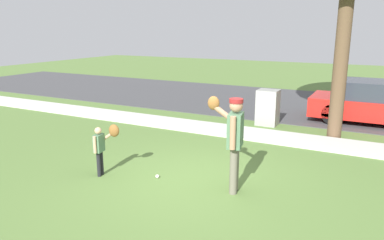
% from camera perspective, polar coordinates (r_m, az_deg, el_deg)
% --- Properties ---
extents(ground_plane, '(48.00, 48.00, 0.00)m').
position_cam_1_polar(ground_plane, '(10.48, 9.38, -2.45)').
color(ground_plane, '#567538').
extents(sidewalk_strip, '(36.00, 1.20, 0.06)m').
position_cam_1_polar(sidewalk_strip, '(10.56, 9.56, -2.16)').
color(sidewalk_strip, beige).
rests_on(sidewalk_strip, ground).
extents(road_surface, '(36.00, 6.80, 0.02)m').
position_cam_1_polar(road_surface, '(15.29, 15.37, 2.45)').
color(road_surface, '#424244').
rests_on(road_surface, ground).
extents(person_adult, '(0.78, 0.61, 1.74)m').
position_cam_1_polar(person_adult, '(6.63, 6.37, -2.24)').
color(person_adult, '#6B6656').
rests_on(person_adult, ground).
extents(person_child, '(0.45, 0.47, 1.06)m').
position_cam_1_polar(person_child, '(7.65, -13.55, -3.47)').
color(person_child, black).
rests_on(person_child, ground).
extents(baseball, '(0.07, 0.07, 0.07)m').
position_cam_1_polar(baseball, '(7.54, -5.37, -8.64)').
color(baseball, white).
rests_on(baseball, ground).
extents(utility_cabinet, '(0.63, 0.56, 1.10)m').
position_cam_1_polar(utility_cabinet, '(11.66, 11.60, 1.91)').
color(utility_cabinet, gray).
rests_on(utility_cabinet, ground).
extents(parked_hatchback_red, '(4.00, 1.75, 1.33)m').
position_cam_1_polar(parked_hatchback_red, '(12.91, 26.83, 2.33)').
color(parked_hatchback_red, red).
rests_on(parked_hatchback_red, road_surface).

